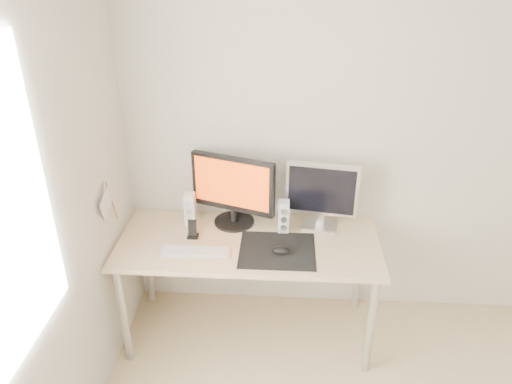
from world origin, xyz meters
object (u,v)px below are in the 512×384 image
object	(u,v)px
speaker_right	(284,216)
keyboard	(195,251)
mouse	(281,250)
speaker_left	(190,208)
phone_dock	(193,232)
second_monitor	(322,193)
desk	(249,251)
main_monitor	(233,188)

from	to	relation	value
speaker_right	keyboard	distance (m)	0.59
mouse	speaker_left	distance (m)	0.67
keyboard	phone_dock	bearing A→B (deg)	104.22
second_monitor	keyboard	size ratio (longest dim) A/B	1.07
speaker_left	mouse	bearing A→B (deg)	-28.44
mouse	desk	bearing A→B (deg)	146.76
mouse	speaker_left	world-z (taller)	speaker_left
phone_dock	desk	bearing A→B (deg)	-2.37
second_monitor	phone_dock	xyz separation A→B (m)	(-0.79, -0.18, -0.20)
mouse	main_monitor	world-z (taller)	main_monitor
second_monitor	keyboard	world-z (taller)	second_monitor
desk	speaker_left	xyz separation A→B (m)	(-0.39, 0.19, 0.18)
desk	phone_dock	bearing A→B (deg)	177.63
mouse	second_monitor	world-z (taller)	second_monitor
desk	main_monitor	bearing A→B (deg)	119.46
keyboard	phone_dock	distance (m)	0.17
speaker_right	main_monitor	bearing A→B (deg)	167.59
mouse	second_monitor	bearing A→B (deg)	53.10
mouse	speaker_left	size ratio (longest dim) A/B	0.49
keyboard	phone_dock	xyz separation A→B (m)	(-0.04, 0.17, 0.03)
phone_dock	second_monitor	bearing A→B (deg)	12.91
mouse	main_monitor	distance (m)	0.51
phone_dock	main_monitor	bearing A→B (deg)	37.69
desk	mouse	bearing A→B (deg)	-33.24
desk	keyboard	xyz separation A→B (m)	(-0.31, -0.15, 0.09)
speaker_right	phone_dock	size ratio (longest dim) A/B	1.72
keyboard	mouse	bearing A→B (deg)	2.42
desk	speaker_left	world-z (taller)	speaker_left
desk	second_monitor	bearing A→B (deg)	23.82
mouse	keyboard	bearing A→B (deg)	-177.58
speaker_left	speaker_right	world-z (taller)	same
main_monitor	phone_dock	xyz separation A→B (m)	(-0.24, -0.18, -0.22)
desk	speaker_right	size ratio (longest dim) A/B	7.65
speaker_left	speaker_right	size ratio (longest dim) A/B	1.00
main_monitor	speaker_left	distance (m)	0.32
mouse	main_monitor	xyz separation A→B (m)	(-0.31, 0.33, 0.23)
mouse	speaker_left	xyz separation A→B (m)	(-0.59, 0.32, 0.08)
main_monitor	speaker_right	size ratio (longest dim) A/B	2.55
desk	keyboard	bearing A→B (deg)	-153.61
second_monitor	speaker_left	distance (m)	0.84
speaker_left	phone_dock	size ratio (longest dim) A/B	1.72
second_monitor	mouse	bearing A→B (deg)	-126.90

